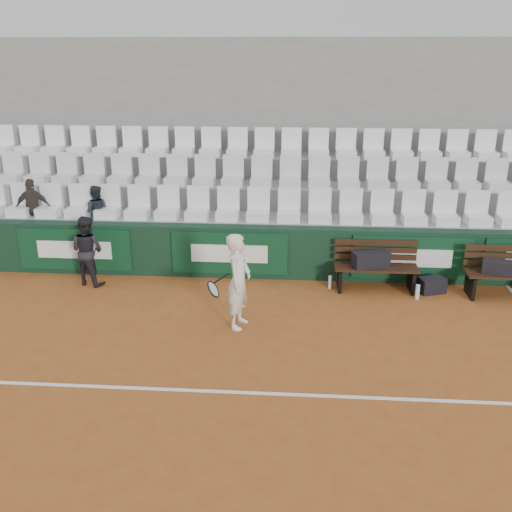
{
  "coord_description": "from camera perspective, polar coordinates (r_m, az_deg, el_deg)",
  "views": [
    {
      "loc": [
        1.04,
        -6.25,
        4.17
      ],
      "look_at": [
        0.41,
        2.4,
        1.0
      ],
      "focal_mm": 40.0,
      "sensor_mm": 36.0,
      "label": 1
    }
  ],
  "objects": [
    {
      "name": "ground",
      "position": [
        7.58,
        -4.53,
        -13.35
      ],
      "size": [
        80.0,
        80.0,
        0.0
      ],
      "primitive_type": "plane",
      "color": "#A05524",
      "rests_on": "ground"
    },
    {
      "name": "court_baseline",
      "position": [
        7.58,
        -4.53,
        -13.32
      ],
      "size": [
        18.0,
        0.06,
        0.01
      ],
      "primitive_type": "cube",
      "color": "white",
      "rests_on": "ground"
    },
    {
      "name": "back_barrier",
      "position": [
        10.92,
        -1.18,
        0.45
      ],
      "size": [
        18.0,
        0.34,
        1.0
      ],
      "color": "#10321F",
      "rests_on": "ground"
    },
    {
      "name": "grandstand_tier_front",
      "position": [
        11.52,
        -1.23,
        1.5
      ],
      "size": [
        18.0,
        0.95,
        1.0
      ],
      "primitive_type": "cube",
      "color": "#989795",
      "rests_on": "ground"
    },
    {
      "name": "grandstand_tier_mid",
      "position": [
        12.36,
        -0.82,
        3.89
      ],
      "size": [
        18.0,
        0.95,
        1.45
      ],
      "primitive_type": "cube",
      "color": "gray",
      "rests_on": "ground"
    },
    {
      "name": "grandstand_tier_back",
      "position": [
        13.21,
        -0.47,
        5.98
      ],
      "size": [
        18.0,
        0.95,
        1.9
      ],
      "primitive_type": "cube",
      "color": "gray",
      "rests_on": "ground"
    },
    {
      "name": "grandstand_rear_wall",
      "position": [
        13.58,
        -0.27,
        11.74
      ],
      "size": [
        18.0,
        0.3,
        4.4
      ],
      "primitive_type": "cube",
      "color": "gray",
      "rests_on": "ground"
    },
    {
      "name": "seat_row_front",
      "position": [
        11.12,
        -1.34,
        5.2
      ],
      "size": [
        11.9,
        0.44,
        0.63
      ],
      "primitive_type": "cube",
      "color": "white",
      "rests_on": "grandstand_tier_front"
    },
    {
      "name": "seat_row_mid",
      "position": [
        11.94,
        -0.92,
        8.46
      ],
      "size": [
        11.9,
        0.44,
        0.63
      ],
      "primitive_type": "cube",
      "color": "silver",
      "rests_on": "grandstand_tier_mid"
    },
    {
      "name": "seat_row_back",
      "position": [
        12.79,
        -0.55,
        11.29
      ],
      "size": [
        11.9,
        0.44,
        0.63
      ],
      "primitive_type": "cube",
      "color": "white",
      "rests_on": "grandstand_tier_back"
    },
    {
      "name": "bench_left",
      "position": [
        10.62,
        11.84,
        -2.17
      ],
      "size": [
        1.5,
        0.56,
        0.45
      ],
      "primitive_type": "cube",
      "color": "#341C0F",
      "rests_on": "ground"
    },
    {
      "name": "bench_right",
      "position": [
        11.04,
        23.88,
        -2.66
      ],
      "size": [
        1.5,
        0.56,
        0.45
      ],
      "primitive_type": "cube",
      "color": "#341E0F",
      "rests_on": "ground"
    },
    {
      "name": "sports_bag_left",
      "position": [
        10.47,
        11.41,
        -0.34
      ],
      "size": [
        0.71,
        0.46,
        0.28
      ],
      "primitive_type": "cube",
      "rotation": [
        0.0,
        0.0,
        0.3
      ],
      "color": "black",
      "rests_on": "bench_left"
    },
    {
      "name": "sports_bag_right",
      "position": [
        10.82,
        23.01,
        -1.04
      ],
      "size": [
        0.56,
        0.38,
        0.24
      ],
      "primitive_type": "cube",
      "rotation": [
        0.0,
        0.0,
        -0.31
      ],
      "color": "black",
      "rests_on": "bench_right"
    },
    {
      "name": "sports_bag_ground",
      "position": [
        10.79,
        17.17,
        -2.81
      ],
      "size": [
        0.52,
        0.41,
        0.28
      ],
      "primitive_type": "cube",
      "rotation": [
        0.0,
        0.0,
        0.34
      ],
      "color": "black",
      "rests_on": "ground"
    },
    {
      "name": "water_bottle_near",
      "position": [
        10.57,
        7.42,
        -2.61
      ],
      "size": [
        0.07,
        0.07,
        0.25
      ],
      "primitive_type": "cylinder",
      "color": "silver",
      "rests_on": "ground"
    },
    {
      "name": "water_bottle_far",
      "position": [
        10.44,
        15.84,
        -3.49
      ],
      "size": [
        0.07,
        0.07,
        0.27
      ],
      "primitive_type": "cylinder",
      "color": "silver",
      "rests_on": "ground"
    },
    {
      "name": "tennis_player",
      "position": [
        8.85,
        -1.78,
        -2.53
      ],
      "size": [
        0.73,
        0.62,
        1.54
      ],
      "color": "white",
      "rests_on": "ground"
    },
    {
      "name": "ball_kid",
      "position": [
        10.97,
        -16.52,
        0.54
      ],
      "size": [
        0.77,
        0.68,
        1.31
      ],
      "primitive_type": "imported",
      "rotation": [
        0.0,
        0.0,
        2.8
      ],
      "color": "black",
      "rests_on": "ground"
    },
    {
      "name": "spectator_b",
      "position": [
        12.25,
        -21.63,
        6.53
      ],
      "size": [
        0.73,
        0.39,
        1.19
      ],
      "primitive_type": "imported",
      "rotation": [
        0.0,
        0.0,
        3.3
      ],
      "color": "#322D28",
      "rests_on": "grandstand_tier_front"
    },
    {
      "name": "spectator_c",
      "position": [
        11.76,
        -15.87,
        6.38
      ],
      "size": [
        0.56,
        0.46,
        1.07
      ],
      "primitive_type": "imported",
      "rotation": [
        0.0,
        0.0,
        3.24
      ],
      "color": "#1D222C",
      "rests_on": "grandstand_tier_front"
    }
  ]
}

